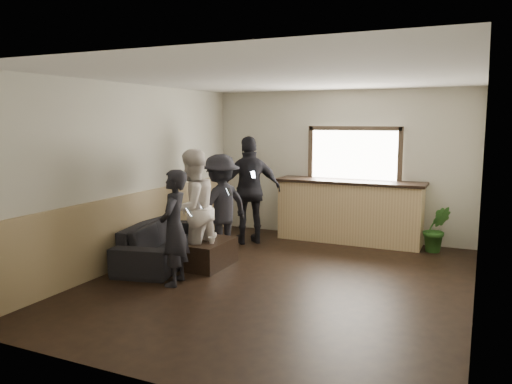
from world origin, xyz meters
The scene contains 12 objects.
ground centered at (0.00, 0.00, 0.00)m, with size 5.00×6.00×0.01m, color black.
room_shell centered at (-0.74, 0.00, 1.47)m, with size 5.01×6.01×2.80m.
bar_counter centered at (0.30, 2.70, 0.64)m, with size 2.70×0.68×2.13m.
sofa centered at (-2.05, 0.19, 0.32)m, with size 2.18×0.85×0.64m, color black.
coffee_table centered at (-1.24, 0.22, 0.20)m, with size 0.50×0.90×0.40m, color black.
cup_a centered at (-1.29, 0.39, 0.45)m, with size 0.12×0.12×0.09m, color silver.
cup_b centered at (-1.14, 0.10, 0.45)m, with size 0.11×0.11×0.10m, color silver.
potted_plant centered at (1.84, 2.57, 0.40)m, with size 0.44×0.36×0.80m, color #2D6623.
person_a centered at (-1.27, -0.71, 0.79)m, with size 0.53×0.66×1.59m.
person_b centered at (-1.48, 0.10, 0.91)m, with size 0.91×1.04×1.81m.
person_c centered at (-1.39, 0.83, 0.85)m, with size 0.98×1.25×1.69m.
person_d centered at (-1.32, 1.83, 0.98)m, with size 1.19×1.10×1.96m.
Camera 1 is at (2.51, -6.27, 2.24)m, focal length 35.00 mm.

